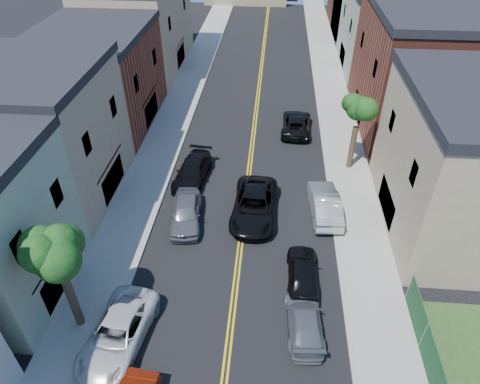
% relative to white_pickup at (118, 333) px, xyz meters
% --- Properties ---
extents(sidewalk_left, '(3.20, 100.00, 0.15)m').
position_rel_white_pickup_xyz_m(sidewalk_left, '(-2.40, 26.90, -0.71)').
color(sidewalk_left, gray).
rests_on(sidewalk_left, ground).
extents(sidewalk_right, '(3.20, 100.00, 0.15)m').
position_rel_white_pickup_xyz_m(sidewalk_right, '(13.40, 26.90, -0.71)').
color(sidewalk_right, gray).
rests_on(sidewalk_right, ground).
extents(curb_left, '(0.30, 100.00, 0.15)m').
position_rel_white_pickup_xyz_m(curb_left, '(-0.65, 26.90, -0.71)').
color(curb_left, gray).
rests_on(curb_left, ground).
extents(curb_right, '(0.30, 100.00, 0.15)m').
position_rel_white_pickup_xyz_m(curb_right, '(11.65, 26.90, -0.71)').
color(curb_right, gray).
rests_on(curb_right, ground).
extents(bldg_left_tan_near, '(9.00, 10.00, 9.00)m').
position_rel_white_pickup_xyz_m(bldg_left_tan_near, '(-8.50, 11.90, 3.72)').
color(bldg_left_tan_near, '#998466').
rests_on(bldg_left_tan_near, ground).
extents(bldg_left_brick, '(9.00, 12.00, 8.00)m').
position_rel_white_pickup_xyz_m(bldg_left_brick, '(-8.50, 22.90, 3.22)').
color(bldg_left_brick, brown).
rests_on(bldg_left_brick, ground).
extents(bldg_left_tan_far, '(9.00, 16.00, 9.50)m').
position_rel_white_pickup_xyz_m(bldg_left_tan_far, '(-8.50, 36.90, 3.97)').
color(bldg_left_tan_far, '#998466').
rests_on(bldg_left_tan_far, ground).
extents(bldg_right_tan, '(9.00, 12.00, 9.00)m').
position_rel_white_pickup_xyz_m(bldg_right_tan, '(19.50, 10.90, 3.72)').
color(bldg_right_tan, '#998466').
rests_on(bldg_right_tan, ground).
extents(bldg_right_brick, '(9.00, 14.00, 10.00)m').
position_rel_white_pickup_xyz_m(bldg_right_brick, '(19.50, 24.90, 4.22)').
color(bldg_right_brick, brown).
rests_on(bldg_right_brick, ground).
extents(bldg_right_palegrn, '(9.00, 12.00, 8.50)m').
position_rel_white_pickup_xyz_m(bldg_right_palegrn, '(19.50, 38.90, 3.47)').
color(bldg_right_palegrn, gray).
rests_on(bldg_right_palegrn, ground).
extents(tree_left_mid, '(5.20, 5.20, 9.29)m').
position_rel_white_pickup_xyz_m(tree_left_mid, '(-2.38, 0.91, 5.80)').
color(tree_left_mid, '#35281A').
rests_on(tree_left_mid, sidewalk_left).
extents(tree_right_far, '(4.40, 4.40, 8.03)m').
position_rel_white_pickup_xyz_m(tree_right_far, '(13.42, 16.91, 4.98)').
color(tree_right_far, '#35281A').
rests_on(tree_right_far, sidewalk_right).
extents(white_pickup, '(3.29, 5.90, 1.56)m').
position_rel_white_pickup_xyz_m(white_pickup, '(0.00, 0.00, 0.00)').
color(white_pickup, silver).
rests_on(white_pickup, ground).
extents(grey_car_left, '(2.50, 5.02, 1.64)m').
position_rel_white_pickup_xyz_m(grey_car_left, '(1.70, 9.38, 0.04)').
color(grey_car_left, '#585960').
rests_on(grey_car_left, ground).
extents(black_car_left, '(2.75, 5.49, 1.53)m').
position_rel_white_pickup_xyz_m(black_car_left, '(1.26, 14.29, -0.01)').
color(black_car_left, black).
rests_on(black_car_left, ground).
extents(grey_car_right, '(2.10, 4.61, 1.31)m').
position_rel_white_pickup_xyz_m(grey_car_right, '(9.30, 1.62, -0.13)').
color(grey_car_right, '#5D5E65').
rests_on(grey_car_right, ground).
extents(black_car_right, '(1.79, 4.40, 1.50)m').
position_rel_white_pickup_xyz_m(black_car_right, '(9.32, 4.84, -0.03)').
color(black_car_right, black).
rests_on(black_car_right, ground).
extents(silver_car_right, '(2.20, 5.33, 1.72)m').
position_rel_white_pickup_xyz_m(silver_car_right, '(11.00, 11.08, 0.08)').
color(silver_car_right, '#AEB2B6').
rests_on(silver_car_right, ground).
extents(dark_car_right_far, '(2.80, 5.53, 1.50)m').
position_rel_white_pickup_xyz_m(dark_car_right_far, '(9.30, 22.57, -0.03)').
color(dark_car_right_far, black).
rests_on(dark_car_right_far, ground).
extents(black_suv_lane, '(3.12, 6.36, 1.74)m').
position_rel_white_pickup_xyz_m(black_suv_lane, '(6.19, 10.47, 0.09)').
color(black_suv_lane, black).
rests_on(black_suv_lane, ground).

